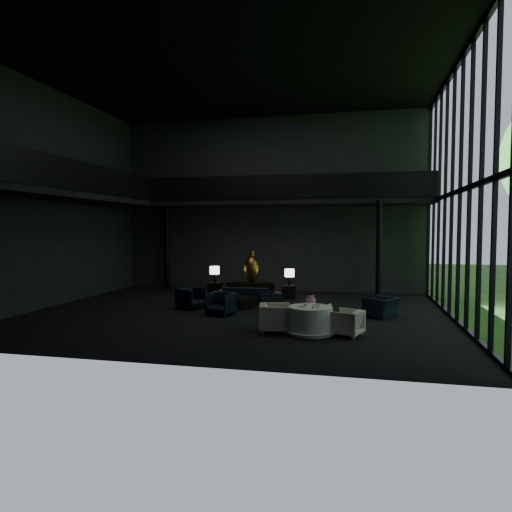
% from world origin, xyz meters
% --- Properties ---
extents(floor, '(14.00, 12.00, 0.02)m').
position_xyz_m(floor, '(0.00, 0.00, 0.00)').
color(floor, black).
rests_on(floor, ground).
extents(ceiling, '(14.00, 12.00, 0.02)m').
position_xyz_m(ceiling, '(0.00, 0.00, 8.00)').
color(ceiling, black).
rests_on(ceiling, ground).
extents(wall_back, '(14.00, 0.04, 8.00)m').
position_xyz_m(wall_back, '(0.00, 6.00, 4.00)').
color(wall_back, black).
rests_on(wall_back, ground).
extents(wall_front, '(14.00, 0.04, 8.00)m').
position_xyz_m(wall_front, '(0.00, -6.00, 4.00)').
color(wall_front, black).
rests_on(wall_front, ground).
extents(wall_left, '(0.04, 12.00, 8.00)m').
position_xyz_m(wall_left, '(-7.00, 0.00, 4.00)').
color(wall_left, black).
rests_on(wall_left, ground).
extents(curtain_wall, '(0.20, 12.00, 8.00)m').
position_xyz_m(curtain_wall, '(6.95, 0.00, 4.00)').
color(curtain_wall, black).
rests_on(curtain_wall, ground).
extents(mezzanine_left, '(2.00, 12.00, 0.25)m').
position_xyz_m(mezzanine_left, '(-6.00, 0.00, 4.00)').
color(mezzanine_left, black).
rests_on(mezzanine_left, wall_left).
extents(mezzanine_back, '(12.00, 2.00, 0.25)m').
position_xyz_m(mezzanine_back, '(1.00, 5.00, 4.00)').
color(mezzanine_back, black).
rests_on(mezzanine_back, wall_back).
extents(railing_left, '(0.06, 12.00, 1.00)m').
position_xyz_m(railing_left, '(-5.00, 0.00, 4.60)').
color(railing_left, black).
rests_on(railing_left, mezzanine_left).
extents(railing_back, '(12.00, 0.06, 1.00)m').
position_xyz_m(railing_back, '(1.00, 4.00, 4.60)').
color(railing_back, black).
rests_on(railing_back, mezzanine_back).
extents(column_nw, '(0.24, 0.24, 4.00)m').
position_xyz_m(column_nw, '(-5.00, 5.70, 2.00)').
color(column_nw, black).
rests_on(column_nw, floor).
extents(column_ne, '(0.24, 0.24, 4.00)m').
position_xyz_m(column_ne, '(4.80, 4.00, 2.00)').
color(column_ne, black).
rests_on(column_ne, floor).
extents(console, '(2.03, 0.46, 0.65)m').
position_xyz_m(console, '(-0.34, 3.57, 0.32)').
color(console, black).
rests_on(console, floor).
extents(bronze_urn, '(0.69, 0.69, 1.30)m').
position_xyz_m(bronze_urn, '(-0.34, 3.69, 1.20)').
color(bronze_urn, '#B47823').
rests_on(bronze_urn, console).
extents(side_table_left, '(0.53, 0.53, 0.58)m').
position_xyz_m(side_table_left, '(-1.94, 3.68, 0.29)').
color(side_table_left, black).
rests_on(side_table_left, floor).
extents(table_lamp_left, '(0.41, 0.41, 0.68)m').
position_xyz_m(table_lamp_left, '(-1.94, 3.61, 1.07)').
color(table_lamp_left, black).
rests_on(table_lamp_left, side_table_left).
extents(side_table_right, '(0.50, 0.50, 0.56)m').
position_xyz_m(side_table_right, '(1.26, 3.56, 0.28)').
color(side_table_right, black).
rests_on(side_table_right, floor).
extents(table_lamp_right, '(0.40, 0.40, 0.66)m').
position_xyz_m(table_lamp_right, '(1.26, 3.61, 1.03)').
color(table_lamp_right, black).
rests_on(table_lamp_right, side_table_right).
extents(sofa, '(2.48, 0.78, 0.96)m').
position_xyz_m(sofa, '(-0.13, 2.04, 0.48)').
color(sofa, black).
rests_on(sofa, floor).
extents(lounge_armchair_west, '(1.06, 1.09, 0.88)m').
position_xyz_m(lounge_armchair_west, '(-1.83, 0.50, 0.44)').
color(lounge_armchair_west, black).
rests_on(lounge_armchair_west, floor).
extents(lounge_armchair_east, '(0.86, 0.89, 0.71)m').
position_xyz_m(lounge_armchair_east, '(1.01, 0.64, 0.35)').
color(lounge_armchair_east, black).
rests_on(lounge_armchair_east, floor).
extents(lounge_armchair_south, '(1.06, 1.02, 0.90)m').
position_xyz_m(lounge_armchair_south, '(-0.44, -0.41, 0.45)').
color(lounge_armchair_south, black).
rests_on(lounge_armchair_south, floor).
extents(window_armchair, '(1.02, 1.12, 0.82)m').
position_xyz_m(window_armchair, '(4.74, 0.35, 0.41)').
color(window_armchair, black).
rests_on(window_armchair, floor).
extents(coffee_table, '(1.18, 1.18, 0.40)m').
position_xyz_m(coffee_table, '(-0.20, 1.01, 0.20)').
color(coffee_table, black).
rests_on(coffee_table, floor).
extents(dining_table, '(1.36, 1.36, 0.75)m').
position_xyz_m(dining_table, '(2.73, -2.50, 0.33)').
color(dining_table, white).
rests_on(dining_table, floor).
extents(dining_chair_north, '(0.93, 0.89, 0.78)m').
position_xyz_m(dining_chair_north, '(2.78, -1.70, 0.39)').
color(dining_chair_north, beige).
rests_on(dining_chair_north, floor).
extents(dining_chair_east, '(0.93, 0.96, 0.77)m').
position_xyz_m(dining_chair_east, '(3.70, -2.50, 0.39)').
color(dining_chair_east, beige).
rests_on(dining_chair_east, floor).
extents(dining_chair_west, '(1.03, 1.07, 0.96)m').
position_xyz_m(dining_chair_west, '(1.75, -2.46, 0.48)').
color(dining_chair_west, beige).
rests_on(dining_chair_west, floor).
extents(child, '(0.27, 0.27, 0.59)m').
position_xyz_m(child, '(2.66, -1.63, 0.74)').
color(child, pink).
rests_on(child, dining_chair_north).
extents(plate_a, '(0.30, 0.30, 0.02)m').
position_xyz_m(plate_a, '(2.54, -2.60, 0.76)').
color(plate_a, white).
rests_on(plate_a, dining_table).
extents(plate_b, '(0.26, 0.26, 0.02)m').
position_xyz_m(plate_b, '(2.88, -2.22, 0.76)').
color(plate_b, white).
rests_on(plate_b, dining_table).
extents(saucer, '(0.17, 0.17, 0.01)m').
position_xyz_m(saucer, '(2.94, -2.66, 0.76)').
color(saucer, white).
rests_on(saucer, dining_table).
extents(coffee_cup, '(0.10, 0.10, 0.06)m').
position_xyz_m(coffee_cup, '(2.95, -2.58, 0.79)').
color(coffee_cup, white).
rests_on(coffee_cup, saucer).
extents(cereal_bowl, '(0.14, 0.14, 0.07)m').
position_xyz_m(cereal_bowl, '(2.60, -2.35, 0.79)').
color(cereal_bowl, white).
rests_on(cereal_bowl, dining_table).
extents(cream_pot, '(0.07, 0.07, 0.06)m').
position_xyz_m(cream_pot, '(2.82, -2.80, 0.78)').
color(cream_pot, '#99999E').
rests_on(cream_pot, dining_table).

